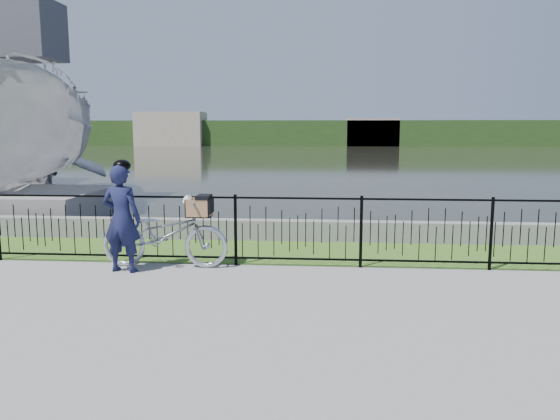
{
  "coord_description": "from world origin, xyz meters",
  "views": [
    {
      "loc": [
        0.41,
        -6.92,
        2.21
      ],
      "look_at": [
        -0.23,
        1.0,
        1.0
      ],
      "focal_mm": 35.0,
      "sensor_mm": 36.0,
      "label": 1
    }
  ],
  "objects": [
    {
      "name": "bicycle_rig",
      "position": [
        -2.1,
        1.4,
        0.54
      ],
      "size": [
        2.02,
        0.71,
        1.18
      ],
      "color": "#B5BCC2",
      "rests_on": "ground"
    },
    {
      "name": "water",
      "position": [
        0.0,
        33.0,
        0.0
      ],
      "size": [
        120.0,
        120.0,
        0.0
      ],
      "primitive_type": "plane",
      "color": "black",
      "rests_on": "ground"
    },
    {
      "name": "far_treeline",
      "position": [
        0.0,
        60.0,
        1.5
      ],
      "size": [
        120.0,
        6.0,
        3.0
      ],
      "primitive_type": "cube",
      "color": "#28441A",
      "rests_on": "ground"
    },
    {
      "name": "quay_wall",
      "position": [
        0.0,
        3.6,
        0.2
      ],
      "size": [
        60.0,
        0.3,
        0.4
      ],
      "primitive_type": "cube",
      "color": "slate",
      "rests_on": "ground"
    },
    {
      "name": "ground",
      "position": [
        0.0,
        0.0,
        0.0
      ],
      "size": [
        120.0,
        120.0,
        0.0
      ],
      "primitive_type": "plane",
      "color": "gray",
      "rests_on": "ground"
    },
    {
      "name": "fence",
      "position": [
        0.0,
        1.6,
        0.58
      ],
      "size": [
        14.0,
        0.06,
        1.15
      ],
      "primitive_type": null,
      "color": "black",
      "rests_on": "ground"
    },
    {
      "name": "grass_strip",
      "position": [
        0.0,
        2.6,
        0.0
      ],
      "size": [
        60.0,
        2.0,
        0.01
      ],
      "primitive_type": "cube",
      "color": "#406820",
      "rests_on": "ground"
    },
    {
      "name": "cyclist",
      "position": [
        -2.67,
        1.06,
        0.86
      ],
      "size": [
        0.65,
        0.48,
        1.73
      ],
      "color": "#15183A",
      "rests_on": "ground"
    },
    {
      "name": "far_building_right",
      "position": [
        6.0,
        58.5,
        1.6
      ],
      "size": [
        6.0,
        3.0,
        3.2
      ],
      "primitive_type": "cube",
      "color": "#A39783",
      "rests_on": "ground"
    },
    {
      "name": "far_building_left",
      "position": [
        -18.0,
        58.0,
        2.0
      ],
      "size": [
        8.0,
        4.0,
        4.0
      ],
      "primitive_type": "cube",
      "color": "#A39783",
      "rests_on": "ground"
    },
    {
      "name": "boat_near",
      "position": [
        -8.11,
        8.08,
        2.04
      ],
      "size": [
        6.7,
        10.64,
        5.65
      ],
      "color": "#AEAEAE",
      "rests_on": "water"
    }
  ]
}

